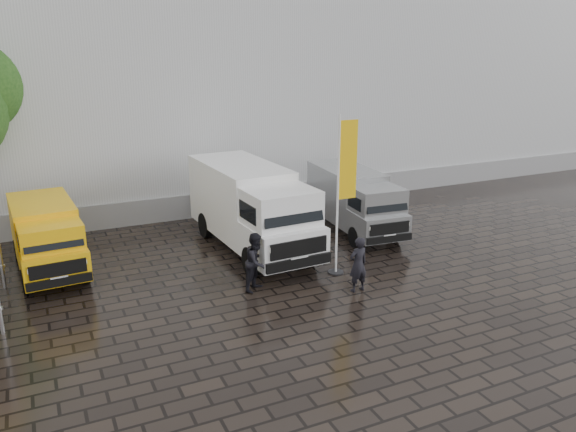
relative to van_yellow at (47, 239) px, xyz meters
name	(u,v)px	position (x,y,z in m)	size (l,w,h in m)	color
ground	(352,273)	(8.66, -4.20, -1.08)	(120.00, 120.00, 0.00)	black
exhibition_hall	(235,62)	(10.66, 11.80, 4.92)	(44.00, 16.00, 12.00)	silver
hall_plinth	(299,193)	(10.66, 3.75, -0.58)	(44.00, 0.15, 1.00)	gray
van_yellow	(47,239)	(0.00, 0.00, 0.00)	(1.80, 4.69, 2.16)	#FEB90D
van_white	(252,210)	(6.59, -0.82, 0.37)	(2.23, 6.70, 2.90)	white
van_silver	(354,202)	(10.93, -0.52, 0.08)	(1.78, 5.34, 2.31)	#A0A3A5
flagpole	(343,187)	(8.38, -3.95, 1.72)	(0.88, 0.50, 5.01)	black
wheelie_bin	(376,187)	(14.43, 3.26, -0.57)	(0.62, 0.62, 1.03)	black
person_front	(358,264)	(8.09, -5.41, -0.25)	(0.61, 0.40, 1.67)	black
person_tent	(257,262)	(5.46, -4.07, -0.21)	(0.85, 0.66, 1.75)	black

